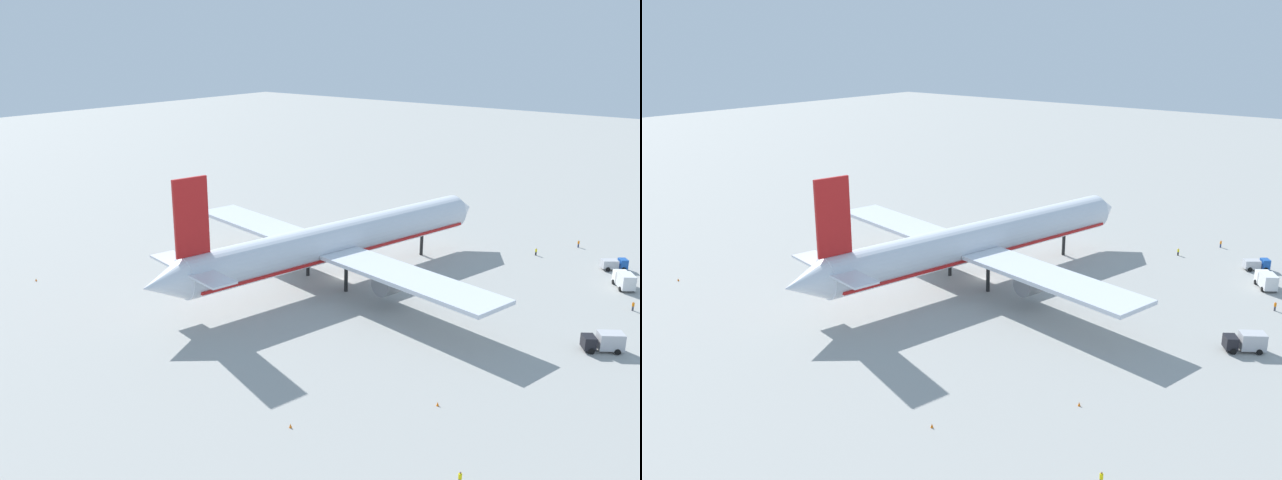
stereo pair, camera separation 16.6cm
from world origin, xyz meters
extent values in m
plane|color=#9E9E99|center=(0.00, 0.00, 0.00)|extent=(600.00, 600.00, 0.00)
cylinder|color=silver|center=(0.00, 0.00, 7.96)|extent=(66.74, 19.87, 7.06)
cone|color=silver|center=(35.45, -7.02, 7.96)|extent=(6.89, 7.89, 6.92)
cone|color=silver|center=(-36.15, 7.16, 7.96)|extent=(8.23, 7.95, 6.71)
cube|color=red|center=(-30.72, 6.09, 17.81)|extent=(5.98, 1.66, 12.64)
cube|color=silver|center=(-30.12, 11.66, 9.37)|extent=(6.08, 9.74, 0.36)
cube|color=silver|center=(-32.30, 0.70, 9.37)|extent=(6.08, 9.74, 0.36)
cube|color=silver|center=(0.81, 21.22, 6.90)|extent=(15.61, 35.96, 0.70)
cylinder|color=slate|center=(0.77, 15.89, 4.56)|extent=(6.31, 4.99, 3.97)
cube|color=silver|center=(-7.34, -19.92, 6.90)|extent=(15.61, 35.96, 0.70)
cylinder|color=slate|center=(-5.35, -14.99, 4.46)|extent=(5.88, 5.11, 4.19)
cylinder|color=black|center=(22.88, -4.53, 2.21)|extent=(0.70, 0.70, 4.43)
cylinder|color=black|center=(-2.19, 6.07, 2.21)|extent=(0.70, 0.70, 4.43)
cylinder|color=black|center=(-4.34, -4.78, 2.21)|extent=(0.70, 0.70, 4.43)
cube|color=red|center=(0.00, 0.00, 6.02)|extent=(64.05, 19.01, 0.50)
cube|color=white|center=(30.98, -42.85, 1.57)|extent=(2.79, 2.95, 2.23)
cube|color=silver|center=(28.37, -44.65, 1.78)|extent=(4.34, 4.01, 2.65)
cube|color=black|center=(31.48, -42.51, 2.12)|extent=(1.19, 1.68, 0.98)
cylinder|color=black|center=(30.16, -41.98, 0.45)|extent=(0.91, 0.76, 0.90)
cylinder|color=black|center=(31.50, -43.93, 0.45)|extent=(0.91, 0.76, 0.90)
cylinder|color=black|center=(27.07, -44.10, 0.45)|extent=(0.91, 0.76, 0.90)
cylinder|color=black|center=(28.41, -46.06, 0.45)|extent=(0.91, 0.76, 0.90)
cube|color=black|center=(-1.29, -47.59, 1.42)|extent=(2.97, 2.83, 1.94)
cube|color=#B2B2B7|center=(0.55, -50.17, 1.71)|extent=(4.07, 4.35, 2.52)
cube|color=black|center=(-1.65, -47.09, 1.90)|extent=(1.68, 1.24, 0.85)
cylinder|color=black|center=(-2.17, -48.43, 0.45)|extent=(0.77, 0.91, 0.90)
cylinder|color=black|center=(-0.22, -47.04, 0.45)|extent=(0.77, 0.91, 0.90)
cylinder|color=black|center=(0.02, -51.49, 0.45)|extent=(0.77, 0.91, 0.90)
cylinder|color=black|center=(1.97, -50.09, 0.45)|extent=(0.77, 0.91, 0.90)
cube|color=#194CA5|center=(39.62, -40.91, 1.38)|extent=(2.48, 2.38, 1.85)
cube|color=#B2B2B7|center=(38.01, -38.84, 1.28)|extent=(3.43, 3.61, 1.65)
cube|color=black|center=(39.93, -41.32, 1.84)|extent=(1.38, 1.09, 0.82)
cylinder|color=black|center=(40.32, -40.19, 0.45)|extent=(0.79, 0.89, 0.90)
cylinder|color=black|center=(38.74, -41.41, 0.45)|extent=(0.79, 0.89, 0.90)
cylinder|color=black|center=(38.41, -37.72, 0.45)|extent=(0.79, 0.89, 0.90)
cylinder|color=black|center=(36.83, -38.95, 0.45)|extent=(0.79, 0.89, 0.90)
cylinder|color=navy|center=(49.12, -28.92, 0.41)|extent=(0.40, 0.40, 0.81)
cylinder|color=orange|center=(49.12, -28.92, 1.11)|extent=(0.49, 0.49, 0.61)
sphere|color=tan|center=(49.12, -28.92, 1.53)|extent=(0.22, 0.22, 0.22)
cylinder|color=black|center=(37.80, -23.81, 0.40)|extent=(0.43, 0.43, 0.80)
cylinder|color=yellow|center=(37.80, -23.81, 1.10)|extent=(0.53, 0.53, 0.60)
sphere|color=tan|center=(37.80, -23.81, 1.50)|extent=(0.22, 0.22, 0.22)
cylinder|color=yellow|center=(-41.92, -47.68, 1.12)|extent=(0.56, 0.56, 0.61)
sphere|color=#8C6647|center=(-41.92, -47.68, 1.53)|extent=(0.22, 0.22, 0.22)
cylinder|color=#3F3F47|center=(19.03, -48.48, 0.41)|extent=(0.39, 0.39, 0.81)
cylinder|color=orange|center=(19.03, -48.48, 1.12)|extent=(0.49, 0.49, 0.61)
sphere|color=tan|center=(19.03, -48.48, 1.53)|extent=(0.22, 0.22, 0.22)
cone|color=orange|center=(-29.28, -37.92, 0.28)|extent=(0.36, 0.36, 0.55)
cone|color=orange|center=(19.31, 40.84, 0.28)|extent=(0.36, 0.36, 0.55)
cone|color=orange|center=(-37.13, 44.65, 0.28)|extent=(0.36, 0.36, 0.55)
cone|color=orange|center=(-44.82, -26.59, 0.28)|extent=(0.36, 0.36, 0.55)
camera|label=1|loc=(-99.06, -74.65, 45.85)|focal=38.50mm
camera|label=2|loc=(-98.96, -74.78, 45.85)|focal=38.50mm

